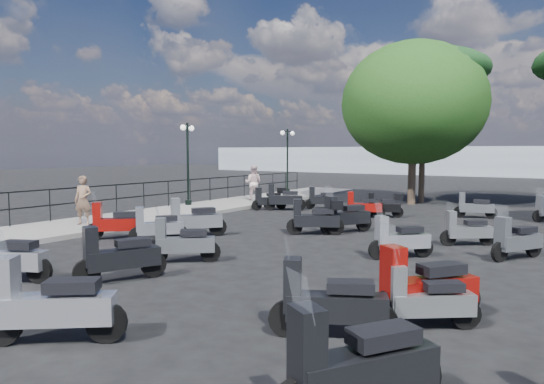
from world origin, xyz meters
The scene contains 32 objects.
ground centered at (0.00, 0.00, 0.00)m, with size 120.00×120.00×0.00m, color black.
sidewalk centered at (-6.50, 3.00, 0.07)m, with size 3.00×30.00×0.15m, color #63605E.
railing centered at (-7.80, 2.80, 0.90)m, with size 0.04×26.04×1.10m.
lamp_post_1 centered at (-7.48, 5.75, 2.21)m, with size 0.49×1.03×3.61m.
lamp_post_2 centered at (-7.16, 13.61, 2.22)m, with size 0.42×1.05×3.62m.
woman centered at (-6.24, -0.44, 0.94)m, with size 0.58×0.38×1.59m, color brown.
pedestrian_far centered at (-6.22, 8.94, 1.00)m, with size 0.83×0.64×1.70m, color beige.
scooter_1 centered at (-1.91, -5.20, 0.49)m, with size 1.66×0.92×1.41m.
scooter_2 centered at (-3.90, -1.05, 0.47)m, with size 1.35×1.22×1.36m.
scooter_3 centered at (-2.28, 0.45, 0.51)m, with size 1.24×1.53×1.48m.
scooter_4 centered at (-4.09, 7.16, 0.47)m, with size 1.05×1.35×1.25m.
scooter_5 centered at (-3.48, 7.33, 0.50)m, with size 1.61×1.06×1.43m.
scooter_8 centered at (-0.15, -3.99, 0.49)m, with size 0.94×1.66×1.42m.
scooter_9 centered at (-2.51, -0.77, 0.45)m, with size 1.11×1.30×1.28m.
scooter_10 centered at (1.12, 3.54, 0.51)m, with size 1.08×1.65×1.47m.
scooter_11 centered at (-2.38, 8.72, 0.43)m, with size 1.29×1.02×1.23m.
scooter_13 centered at (1.59, -6.50, 0.51)m, with size 1.54×1.24×1.48m.
scooter_14 centered at (-0.25, -2.15, 0.45)m, with size 1.32×1.14×1.31m.
scooter_15 centered at (0.54, 2.73, 0.52)m, with size 1.55×1.07×1.38m.
scooter_16 centered at (0.23, 7.04, 0.44)m, with size 1.47×0.87×1.27m.
scooter_17 centered at (0.88, 7.50, 0.46)m, with size 1.38×0.90×1.21m.
scooter_18 centered at (5.65, -5.97, 0.51)m, with size 1.13×1.62×1.47m.
scooter_19 centered at (4.53, -4.32, 0.48)m, with size 1.60×0.94×1.38m.
scooter_20 centered at (5.42, -3.02, 0.52)m, with size 1.24×1.56×1.50m.
scooter_21 centered at (3.71, 0.97, 0.45)m, with size 1.19×1.26×1.30m.
scooter_22 centered at (4.68, 3.47, 0.41)m, with size 1.26×0.96×1.19m.
scooter_23 centered at (3.78, 9.24, 0.43)m, with size 1.51×0.66×1.23m.
scooter_25 centered at (5.53, -3.29, 0.41)m, with size 1.25×0.98×1.19m.
scooter_26 centered at (6.00, 2.34, 0.45)m, with size 0.96×1.47×1.31m.
broadleaf_tree centered at (0.31, 12.70, 4.75)m, with size 6.74×6.74×7.62m.
pine_2 centered at (0.48, 13.71, 6.36)m, with size 6.05×6.05×7.44m.
distant_hills centered at (0.00, 45.00, 1.50)m, with size 70.00×8.00×3.00m, color gray.
Camera 1 is at (7.38, -10.03, 2.51)m, focal length 32.00 mm.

